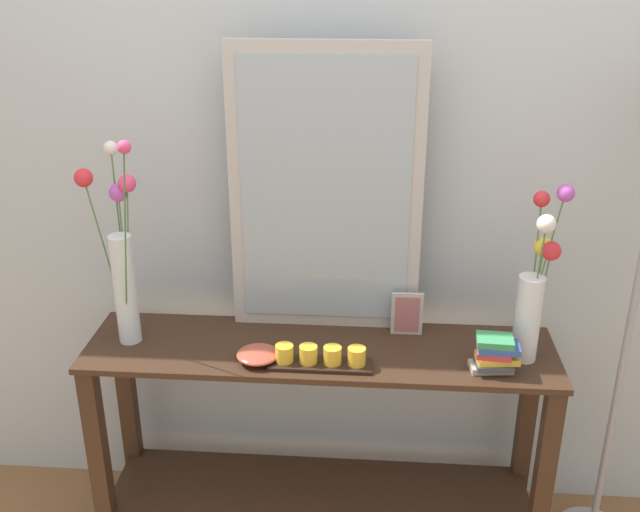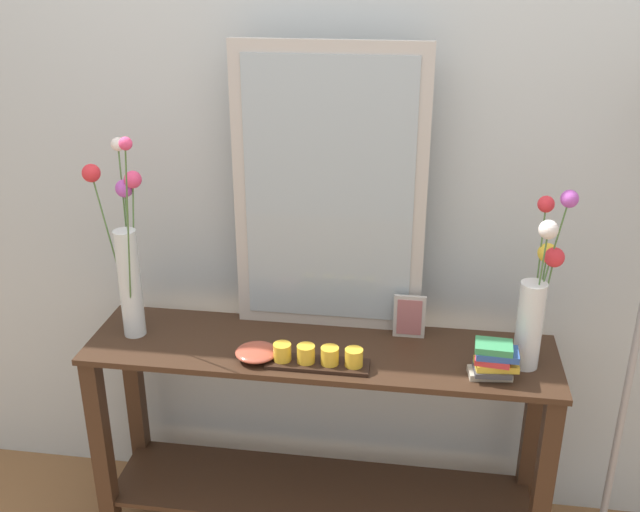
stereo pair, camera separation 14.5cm
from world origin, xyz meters
name	(u,v)px [view 2 (the right image)]	position (x,y,z in m)	size (l,w,h in m)	color
wall_back	(334,147)	(0.00, 0.31, 1.35)	(6.40, 0.08, 2.70)	#B2BCC1
console_table	(320,425)	(0.00, 0.00, 0.47)	(1.51, 0.38, 0.77)	#382316
mirror_leaning	(329,193)	(0.01, 0.16, 1.24)	(0.62, 0.03, 0.94)	#B7B2AD
tall_vase_left	(126,256)	(-0.63, 0.01, 1.05)	(0.25, 0.26, 0.71)	silver
vase_right	(537,296)	(0.65, 0.00, 1.00)	(0.14, 0.16, 0.56)	silver
candle_tray	(318,358)	(0.01, -0.11, 0.80)	(0.32, 0.09, 0.07)	black
picture_frame_small	(409,317)	(0.28, 0.11, 0.84)	(0.10, 0.01, 0.15)	#B7B2AD
decorative_bowl	(257,352)	(-0.19, -0.10, 0.79)	(0.13, 0.13, 0.04)	#B24C38
book_stack	(494,360)	(0.54, -0.10, 0.83)	(0.15, 0.10, 0.12)	#B2A893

